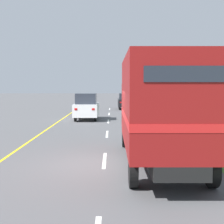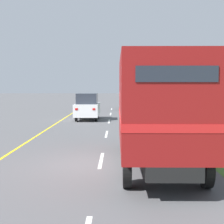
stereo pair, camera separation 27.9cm
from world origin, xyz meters
The scene contains 11 objects.
ground_plane centered at (0.00, 0.00, 0.00)m, with size 200.00×200.00×0.00m, color #515154.
edge_line_yellow centered at (-3.70, 10.18, 0.00)m, with size 0.12×53.49×0.01m, color yellow.
centre_dash_near centered at (0.00, 0.60, 0.00)m, with size 0.12×2.60×0.01m, color white.
centre_dash_mid_a centered at (0.00, 7.20, 0.00)m, with size 0.12×2.60×0.01m, color white.
centre_dash_mid_b centered at (0.00, 13.80, 0.00)m, with size 0.12×2.60×0.01m, color white.
centre_dash_far centered at (0.00, 20.40, 0.00)m, with size 0.12×2.60×0.01m, color white.
centre_dash_farthest centered at (0.00, 27.00, 0.00)m, with size 0.12×2.60×0.01m, color white.
horse_trailer_truck centered at (1.87, -0.28, 1.98)m, with size 2.44×8.05×3.55m.
lead_car_white centered at (-1.71, 14.95, 1.03)m, with size 1.80×3.87×2.06m.
lead_car_black_ahead centered at (1.84, 26.88, 0.92)m, with size 1.80×4.34×1.80m.
highway_sign centered at (6.23, 7.14, 2.01)m, with size 1.96×0.09×3.06m.
Camera 1 is at (0.27, -11.56, 2.70)m, focal length 55.00 mm.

